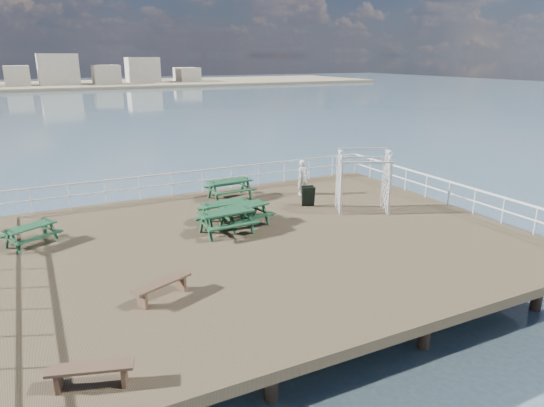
{
  "coord_description": "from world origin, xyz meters",
  "views": [
    {
      "loc": [
        -7.05,
        -14.59,
        6.24
      ],
      "look_at": [
        0.49,
        0.44,
        1.1
      ],
      "focal_mm": 32.0,
      "sensor_mm": 36.0,
      "label": 1
    }
  ],
  "objects": [
    {
      "name": "picnic_table_e",
      "position": [
        -0.61,
        2.29,
        0.58
      ],
      "size": [
        1.89,
        1.53,
        0.9
      ],
      "rotation": [
        0.0,
        0.0,
        0.02
      ],
      "color": "#163E20",
      "rests_on": "ground"
    },
    {
      "name": "flat_bench_near",
      "position": [
        -4.43,
        -2.82,
        0.37
      ],
      "size": [
        1.73,
        1.05,
        0.49
      ],
      "rotation": [
        0.0,
        0.0,
        0.4
      ],
      "color": "brown",
      "rests_on": "ground"
    },
    {
      "name": "picnic_table_b",
      "position": [
        -0.11,
        1.6,
        0.58
      ],
      "size": [
        2.13,
        1.85,
        0.91
      ],
      "rotation": [
        0.0,
        0.0,
        0.21
      ],
      "color": "#163E20",
      "rests_on": "ground"
    },
    {
      "name": "sandwich_board",
      "position": [
        3.34,
        2.62,
        0.43
      ],
      "size": [
        0.64,
        0.55,
        0.89
      ],
      "rotation": [
        0.0,
        0.0,
        -0.3
      ],
      "color": "black",
      "rests_on": "ground"
    },
    {
      "name": "picnic_table_c",
      "position": [
        0.75,
        5.24,
        0.61
      ],
      "size": [
        2.03,
        1.66,
        0.96
      ],
      "rotation": [
        0.0,
        0.0,
        0.04
      ],
      "color": "#163E20",
      "rests_on": "ground"
    },
    {
      "name": "flat_bench_far",
      "position": [
        -6.59,
        -5.8,
        0.35
      ],
      "size": [
        1.69,
        0.86,
        0.47
      ],
      "rotation": [
        0.0,
        0.0,
        -0.3
      ],
      "color": "brown",
      "rests_on": "ground"
    },
    {
      "name": "picnic_table_a",
      "position": [
        -7.46,
        3.0,
        0.5
      ],
      "size": [
        2.05,
        1.92,
        0.79
      ],
      "rotation": [
        0.0,
        0.0,
        0.5
      ],
      "color": "#163E20",
      "rests_on": "ground"
    },
    {
      "name": "picnic_table_d",
      "position": [
        -1.04,
        1.09,
        0.61
      ],
      "size": [
        2.04,
        1.67,
        0.96
      ],
      "rotation": [
        0.0,
        0.0,
        0.04
      ],
      "color": "#163E20",
      "rests_on": "ground"
    },
    {
      "name": "ground",
      "position": [
        0.0,
        0.0,
        -0.15
      ],
      "size": [
        18.0,
        14.0,
        0.3
      ],
      "primitive_type": "cube",
      "color": "brown",
      "rests_on": "ground"
    },
    {
      "name": "trellis_arbor",
      "position": [
        5.0,
        1.04,
        1.19
      ],
      "size": [
        2.43,
        1.93,
        2.67
      ],
      "rotation": [
        0.0,
        0.0,
        -0.43
      ],
      "color": "silver",
      "rests_on": "ground"
    },
    {
      "name": "sea_backdrop",
      "position": [
        12.54,
        134.07,
        -0.51
      ],
      "size": [
        300.0,
        300.0,
        9.2
      ],
      "color": "#456274",
      "rests_on": "ground"
    },
    {
      "name": "railing",
      "position": [
        -0.07,
        2.57,
        0.87
      ],
      "size": [
        17.77,
        13.76,
        1.1
      ],
      "color": "silver",
      "rests_on": "ground"
    },
    {
      "name": "person",
      "position": [
        4.05,
        4.32,
        0.82
      ],
      "size": [
        0.65,
        0.48,
        1.64
      ],
      "primitive_type": "imported",
      "rotation": [
        0.0,
        0.0,
        0.16
      ],
      "color": "silver",
      "rests_on": "ground"
    }
  ]
}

